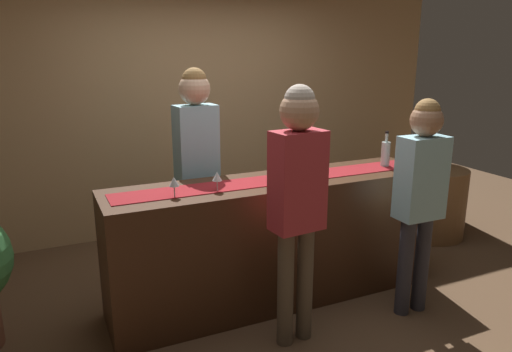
{
  "coord_description": "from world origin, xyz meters",
  "views": [
    {
      "loc": [
        -1.62,
        -3.14,
        1.96
      ],
      "look_at": [
        -0.18,
        0.0,
        1.04
      ],
      "focal_mm": 33.63,
      "sensor_mm": 36.0,
      "label": 1
    }
  ],
  "objects_px": {
    "bartender": "(196,151)",
    "round_side_table": "(433,202)",
    "wine_glass_near_customer": "(217,177)",
    "wine_glass_far_end": "(289,164)",
    "wine_bottle_clear": "(386,153)",
    "customer_browsing": "(298,189)",
    "wine_bottle_green": "(273,167)",
    "customer_sipping": "(421,186)",
    "wine_glass_mid_counter": "(174,182)",
    "vase_on_side_table": "(436,156)"
  },
  "relations": [
    {
      "from": "round_side_table",
      "to": "bartender",
      "type": "bearing_deg",
      "value": 178.33
    },
    {
      "from": "wine_bottle_clear",
      "to": "bartender",
      "type": "distance_m",
      "value": 1.6
    },
    {
      "from": "wine_glass_mid_counter",
      "to": "customer_sipping",
      "type": "distance_m",
      "value": 1.76
    },
    {
      "from": "wine_bottle_clear",
      "to": "vase_on_side_table",
      "type": "height_order",
      "value": "wine_bottle_clear"
    },
    {
      "from": "wine_bottle_clear",
      "to": "wine_glass_mid_counter",
      "type": "height_order",
      "value": "wine_bottle_clear"
    },
    {
      "from": "wine_glass_far_end",
      "to": "wine_bottle_green",
      "type": "bearing_deg",
      "value": -165.01
    },
    {
      "from": "wine_glass_mid_counter",
      "to": "wine_glass_far_end",
      "type": "relative_size",
      "value": 1.0
    },
    {
      "from": "wine_bottle_clear",
      "to": "wine_glass_far_end",
      "type": "xyz_separation_m",
      "value": [
        -0.92,
        0.02,
        -0.01
      ]
    },
    {
      "from": "wine_glass_near_customer",
      "to": "wine_glass_mid_counter",
      "type": "height_order",
      "value": "same"
    },
    {
      "from": "wine_glass_near_customer",
      "to": "vase_on_side_table",
      "type": "bearing_deg",
      "value": 14.07
    },
    {
      "from": "customer_browsing",
      "to": "bartender",
      "type": "bearing_deg",
      "value": 98.9
    },
    {
      "from": "wine_bottle_clear",
      "to": "customer_sipping",
      "type": "height_order",
      "value": "customer_sipping"
    },
    {
      "from": "wine_bottle_green",
      "to": "customer_browsing",
      "type": "bearing_deg",
      "value": -100.53
    },
    {
      "from": "wine_glass_mid_counter",
      "to": "customer_sipping",
      "type": "relative_size",
      "value": 0.09
    },
    {
      "from": "wine_bottle_green",
      "to": "bartender",
      "type": "distance_m",
      "value": 0.72
    },
    {
      "from": "wine_bottle_clear",
      "to": "customer_browsing",
      "type": "relative_size",
      "value": 0.17
    },
    {
      "from": "wine_glass_near_customer",
      "to": "customer_sipping",
      "type": "height_order",
      "value": "customer_sipping"
    },
    {
      "from": "bartender",
      "to": "vase_on_side_table",
      "type": "distance_m",
      "value": 2.68
    },
    {
      "from": "customer_browsing",
      "to": "round_side_table",
      "type": "height_order",
      "value": "customer_browsing"
    },
    {
      "from": "wine_bottle_green",
      "to": "customer_sipping",
      "type": "relative_size",
      "value": 0.19
    },
    {
      "from": "customer_sipping",
      "to": "wine_glass_far_end",
      "type": "bearing_deg",
      "value": 139.29
    },
    {
      "from": "bartender",
      "to": "wine_glass_mid_counter",
      "type": "bearing_deg",
      "value": 56.38
    },
    {
      "from": "wine_bottle_clear",
      "to": "wine_bottle_green",
      "type": "relative_size",
      "value": 1.0
    },
    {
      "from": "wine_bottle_green",
      "to": "round_side_table",
      "type": "xyz_separation_m",
      "value": [
        2.19,
        0.52,
        -0.73
      ]
    },
    {
      "from": "customer_browsing",
      "to": "vase_on_side_table",
      "type": "distance_m",
      "value": 2.64
    },
    {
      "from": "wine_bottle_green",
      "to": "round_side_table",
      "type": "distance_m",
      "value": 2.37
    },
    {
      "from": "wine_bottle_clear",
      "to": "wine_bottle_green",
      "type": "distance_m",
      "value": 1.08
    },
    {
      "from": "wine_glass_near_customer",
      "to": "customer_sipping",
      "type": "bearing_deg",
      "value": -20.82
    },
    {
      "from": "wine_glass_far_end",
      "to": "customer_sipping",
      "type": "relative_size",
      "value": 0.09
    },
    {
      "from": "wine_bottle_green",
      "to": "wine_glass_mid_counter",
      "type": "height_order",
      "value": "wine_bottle_green"
    },
    {
      "from": "customer_sipping",
      "to": "customer_browsing",
      "type": "xyz_separation_m",
      "value": [
        -1.0,
        0.04,
        0.1
      ]
    },
    {
      "from": "wine_glass_far_end",
      "to": "bartender",
      "type": "distance_m",
      "value": 0.8
    },
    {
      "from": "bartender",
      "to": "round_side_table",
      "type": "relative_size",
      "value": 2.46
    },
    {
      "from": "wine_bottle_green",
      "to": "wine_glass_mid_counter",
      "type": "relative_size",
      "value": 2.1
    },
    {
      "from": "wine_bottle_green",
      "to": "wine_bottle_clear",
      "type": "bearing_deg",
      "value": 1.36
    },
    {
      "from": "wine_glass_mid_counter",
      "to": "wine_glass_far_end",
      "type": "bearing_deg",
      "value": 8.06
    },
    {
      "from": "wine_glass_near_customer",
      "to": "bartender",
      "type": "height_order",
      "value": "bartender"
    },
    {
      "from": "bartender",
      "to": "round_side_table",
      "type": "bearing_deg",
      "value": 173.58
    },
    {
      "from": "wine_bottle_clear",
      "to": "wine_glass_far_end",
      "type": "distance_m",
      "value": 0.92
    },
    {
      "from": "wine_bottle_clear",
      "to": "wine_glass_far_end",
      "type": "bearing_deg",
      "value": 178.86
    },
    {
      "from": "wine_bottle_green",
      "to": "customer_browsing",
      "type": "xyz_separation_m",
      "value": [
        -0.1,
        -0.56,
        -0.01
      ]
    },
    {
      "from": "wine_glass_near_customer",
      "to": "wine_glass_mid_counter",
      "type": "relative_size",
      "value": 1.0
    },
    {
      "from": "wine_glass_near_customer",
      "to": "customer_browsing",
      "type": "distance_m",
      "value": 0.61
    },
    {
      "from": "wine_glass_mid_counter",
      "to": "customer_sipping",
      "type": "height_order",
      "value": "customer_sipping"
    },
    {
      "from": "wine_bottle_green",
      "to": "customer_sipping",
      "type": "xyz_separation_m",
      "value": [
        0.89,
        -0.6,
        -0.1
      ]
    },
    {
      "from": "wine_glass_near_customer",
      "to": "bartender",
      "type": "xyz_separation_m",
      "value": [
        0.07,
        0.68,
        0.05
      ]
    },
    {
      "from": "customer_sipping",
      "to": "customer_browsing",
      "type": "height_order",
      "value": "customer_browsing"
    },
    {
      "from": "wine_glass_near_customer",
      "to": "wine_glass_far_end",
      "type": "height_order",
      "value": "same"
    },
    {
      "from": "bartender",
      "to": "customer_browsing",
      "type": "height_order",
      "value": "bartender"
    },
    {
      "from": "round_side_table",
      "to": "vase_on_side_table",
      "type": "bearing_deg",
      "value": 49.71
    }
  ]
}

